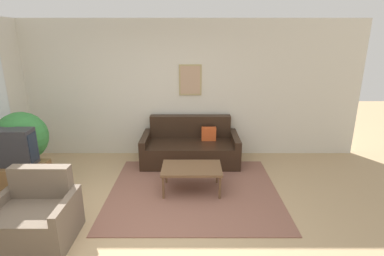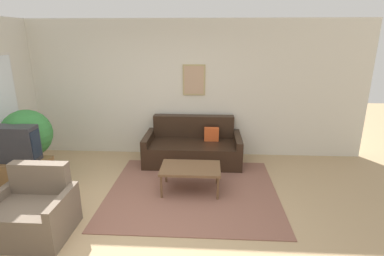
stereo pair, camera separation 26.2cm
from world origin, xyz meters
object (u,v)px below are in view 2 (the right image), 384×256
object	(u,v)px
armchair	(33,213)
potted_plant_tall	(27,135)
coffee_table	(190,169)
couch	(193,147)
tv	(17,144)

from	to	relation	value
armchair	potted_plant_tall	size ratio (longest dim) A/B	0.74
coffee_table	potted_plant_tall	bearing A→B (deg)	175.30
couch	coffee_table	xyz separation A→B (m)	(0.02, -1.18, 0.08)
tv	potted_plant_tall	distance (m)	0.42
couch	potted_plant_tall	bearing A→B (deg)	-160.39
coffee_table	armchair	xyz separation A→B (m)	(-1.88, -1.18, -0.09)
armchair	tv	bearing A→B (deg)	109.24
couch	coffee_table	bearing A→B (deg)	-88.79
coffee_table	tv	size ratio (longest dim) A/B	1.52
couch	potted_plant_tall	world-z (taller)	potted_plant_tall
couch	armchair	distance (m)	3.00
coffee_table	tv	distance (m)	2.67
armchair	coffee_table	bearing A→B (deg)	14.44
armchair	potted_plant_tall	bearing A→B (deg)	103.01
couch	armchair	xyz separation A→B (m)	(-1.85, -2.36, -0.01)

